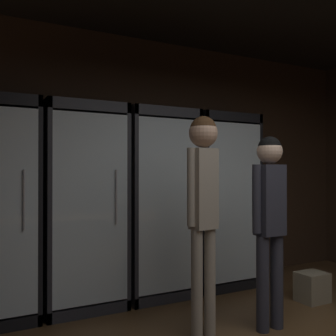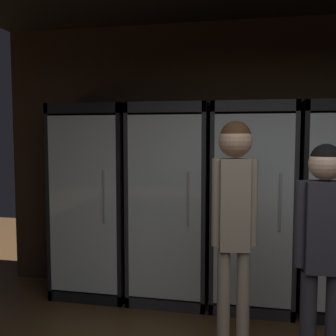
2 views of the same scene
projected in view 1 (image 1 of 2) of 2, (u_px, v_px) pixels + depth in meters
The scene contains 7 objects.
wall_back at pixel (169, 164), 4.54m from camera, with size 6.00×0.06×2.80m, color #382619.
cooler_left at pixel (82, 207), 3.76m from camera, with size 0.77×0.59×1.96m.
cooler_center at pixel (156, 204), 4.13m from camera, with size 0.77×0.59×1.96m.
cooler_right at pixel (218, 202), 4.51m from camera, with size 0.77×0.59×1.96m.
shopper_near at pixel (203, 190), 3.08m from camera, with size 0.31×0.23×1.75m.
shopper_far at pixel (270, 209), 3.22m from camera, with size 0.36×0.21×1.60m.
wine_crate_floor at pixel (312, 287), 3.90m from camera, with size 0.28×0.24×0.29m, color gray.
Camera 1 is at (-2.11, -0.98, 1.31)m, focal length 41.48 mm.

